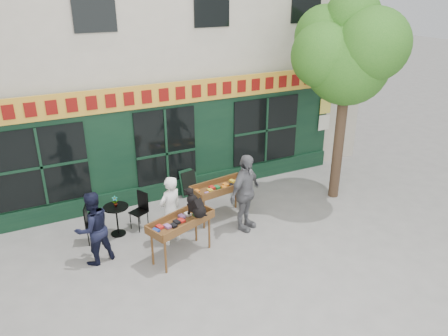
{
  "coord_description": "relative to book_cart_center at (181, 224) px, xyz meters",
  "views": [
    {
      "loc": [
        -3.6,
        -8.41,
        5.68
      ],
      "look_at": [
        0.86,
        0.5,
        1.44
      ],
      "focal_mm": 35.0,
      "sensor_mm": 36.0,
      "label": 1
    }
  ],
  "objects": [
    {
      "name": "ground",
      "position": [
        0.73,
        0.57,
        -0.82
      ],
      "size": [
        80.0,
        80.0,
        0.0
      ],
      "primitive_type": "plane",
      "color": "slate",
      "rests_on": "ground"
    },
    {
      "name": "building",
      "position": [
        0.73,
        6.55,
        4.15
      ],
      "size": [
        14.0,
        7.26,
        10.0
      ],
      "color": "beige",
      "rests_on": "ground"
    },
    {
      "name": "street_tree",
      "position": [
        5.07,
        0.93,
        3.29
      ],
      "size": [
        3.05,
        2.9,
        5.6
      ],
      "color": "#382619",
      "rests_on": "ground"
    },
    {
      "name": "book_cart_center",
      "position": [
        0.0,
        0.0,
        0.0
      ],
      "size": [
        1.62,
        1.11,
        0.99
      ],
      "rotation": [
        0.0,
        0.0,
        0.36
      ],
      "color": "brown",
      "rests_on": "ground"
    },
    {
      "name": "dog",
      "position": [
        0.35,
        -0.05,
        0.47
      ],
      "size": [
        0.53,
        0.68,
        0.6
      ],
      "primitive_type": null,
      "rotation": [
        0.0,
        0.0,
        0.36
      ],
      "color": "black",
      "rests_on": "book_cart_center"
    },
    {
      "name": "woman",
      "position": [
        0.0,
        0.65,
        0.02
      ],
      "size": [
        0.72,
        0.59,
        1.68
      ],
      "primitive_type": "imported",
      "rotation": [
        0.0,
        0.0,
        3.5
      ],
      "color": "white",
      "rests_on": "ground"
    },
    {
      "name": "book_cart_right",
      "position": [
        1.55,
        1.18,
        0.0
      ],
      "size": [
        1.57,
        0.83,
        0.99
      ],
      "rotation": [
        0.0,
        0.0,
        0.15
      ],
      "color": "brown",
      "rests_on": "ground"
    },
    {
      "name": "man_right",
      "position": [
        1.85,
        0.43,
        0.16
      ],
      "size": [
        1.24,
        0.97,
        1.96
      ],
      "primitive_type": "imported",
      "rotation": [
        0.0,
        0.0,
        0.49
      ],
      "color": "slate",
      "rests_on": "ground"
    },
    {
      "name": "bistro_table",
      "position": [
        -1.06,
        1.56,
        -0.28
      ],
      "size": [
        0.6,
        0.6,
        0.76
      ],
      "color": "black",
      "rests_on": "ground"
    },
    {
      "name": "bistro_chair_left",
      "position": [
        -1.69,
        1.48,
        -0.26
      ],
      "size": [
        0.46,
        0.46,
        0.95
      ],
      "rotation": [
        0.0,
        0.0,
        1.25
      ],
      "color": "black",
      "rests_on": "ground"
    },
    {
      "name": "bistro_chair_right",
      "position": [
        -0.43,
        1.65,
        -0.26
      ],
      "size": [
        0.49,
        0.49,
        0.95
      ],
      "rotation": [
        0.0,
        0.0,
        -1.1
      ],
      "color": "black",
      "rests_on": "ground"
    },
    {
      "name": "potted_plant",
      "position": [
        -1.06,
        1.56,
        0.08
      ],
      "size": [
        0.15,
        0.11,
        0.27
      ],
      "primitive_type": "imported",
      "rotation": [
        0.0,
        0.0,
        -0.06
      ],
      "color": "gray",
      "rests_on": "bistro_table"
    },
    {
      "name": "man_left",
      "position": [
        -1.76,
        0.66,
        0.01
      ],
      "size": [
        0.96,
        0.84,
        1.67
      ],
      "primitive_type": "imported",
      "rotation": [
        0.0,
        0.0,
        3.43
      ],
      "color": "black",
      "rests_on": "ground"
    },
    {
      "name": "chalkboard",
      "position": [
        1.32,
        2.76,
        -0.42
      ],
      "size": [
        0.59,
        0.3,
        0.79
      ],
      "rotation": [
        0.0,
        0.0,
        0.21
      ],
      "color": "black",
      "rests_on": "ground"
    }
  ]
}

